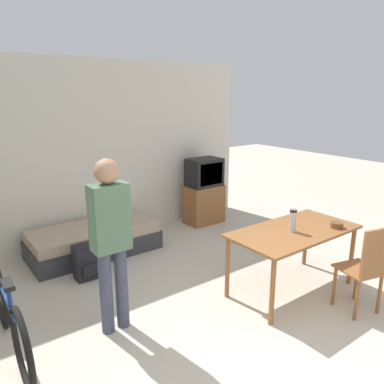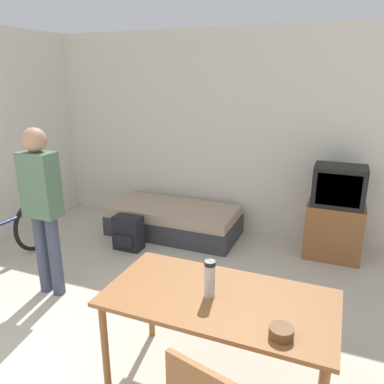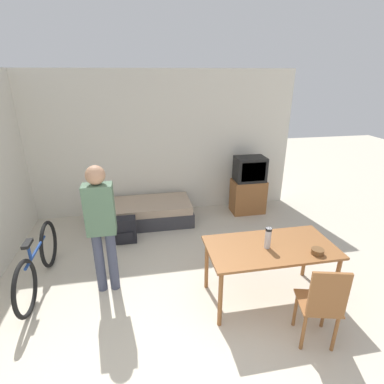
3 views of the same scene
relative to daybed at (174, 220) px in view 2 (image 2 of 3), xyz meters
name	(u,v)px [view 2 (image 2 of 3)]	position (x,y,z in m)	size (l,w,h in m)	color
wall_back	(204,133)	(0.23, 0.52, 1.15)	(5.50, 0.06, 2.70)	silver
daybed	(174,220)	(0.00, 0.00, 0.00)	(1.76, 0.83, 0.40)	#333338
tv	(336,214)	(2.06, 0.09, 0.35)	(0.64, 0.41, 1.14)	brown
dining_table	(219,307)	(1.41, -2.33, 0.47)	(1.50, 0.77, 0.74)	brown
bicycle	(3,238)	(-1.40, -1.57, 0.15)	(0.09, 1.64, 0.76)	black
person_standing	(42,201)	(-0.53, -1.79, 0.78)	(0.34, 0.22, 1.67)	#3D4256
thermos_flask	(210,277)	(1.35, -2.35, 0.69)	(0.07, 0.07, 0.25)	#B7B7BC
mate_bowl	(281,332)	(1.85, -2.57, 0.58)	(0.14, 0.14, 0.06)	brown
backpack	(128,233)	(-0.33, -0.65, 0.02)	(0.36, 0.24, 0.43)	black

